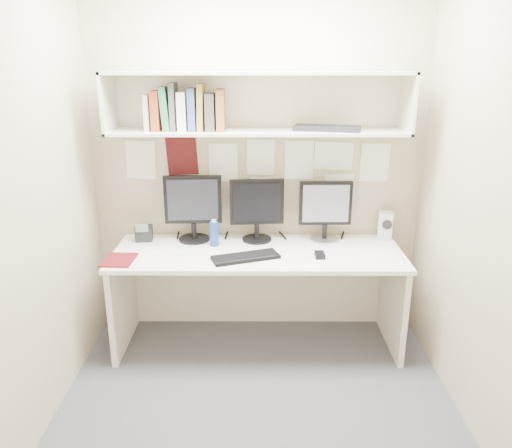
{
  "coord_description": "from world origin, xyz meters",
  "views": [
    {
      "loc": [
        -0.0,
        -2.59,
        1.99
      ],
      "look_at": [
        -0.01,
        0.35,
        1.02
      ],
      "focal_mm": 35.0,
      "sensor_mm": 36.0,
      "label": 1
    }
  ],
  "objects_px": {
    "desk": "(258,298)",
    "speaker": "(385,225)",
    "keyboard": "(246,257)",
    "monitor_right": "(325,208)",
    "desk_phone": "(144,233)",
    "monitor_left": "(193,206)",
    "monitor_center": "(257,207)",
    "maroon_notebook": "(119,260)"
  },
  "relations": [
    {
      "from": "desk",
      "to": "speaker",
      "type": "xyz_separation_m",
      "value": [
        0.94,
        0.25,
        0.47
      ]
    },
    {
      "from": "desk",
      "to": "keyboard",
      "type": "height_order",
      "value": "keyboard"
    },
    {
      "from": "monitor_right",
      "to": "desk_phone",
      "type": "relative_size",
      "value": 3.04
    },
    {
      "from": "monitor_left",
      "to": "monitor_center",
      "type": "bearing_deg",
      "value": -2.77
    },
    {
      "from": "monitor_center",
      "to": "maroon_notebook",
      "type": "xyz_separation_m",
      "value": [
        -0.91,
        -0.41,
        -0.24
      ]
    },
    {
      "from": "speaker",
      "to": "monitor_center",
      "type": "bearing_deg",
      "value": -165.47
    },
    {
      "from": "monitor_right",
      "to": "desk_phone",
      "type": "distance_m",
      "value": 1.33
    },
    {
      "from": "monitor_right",
      "to": "maroon_notebook",
      "type": "height_order",
      "value": "monitor_right"
    },
    {
      "from": "maroon_notebook",
      "to": "desk",
      "type": "bearing_deg",
      "value": 14.73
    },
    {
      "from": "maroon_notebook",
      "to": "monitor_left",
      "type": "bearing_deg",
      "value": 45.34
    },
    {
      "from": "desk",
      "to": "monitor_left",
      "type": "xyz_separation_m",
      "value": [
        -0.47,
        0.22,
        0.62
      ]
    },
    {
      "from": "desk",
      "to": "speaker",
      "type": "distance_m",
      "value": 1.08
    },
    {
      "from": "monitor_center",
      "to": "monitor_left",
      "type": "bearing_deg",
      "value": 174.85
    },
    {
      "from": "monitor_right",
      "to": "desk",
      "type": "bearing_deg",
      "value": -157.28
    },
    {
      "from": "desk",
      "to": "desk_phone",
      "type": "bearing_deg",
      "value": 166.52
    },
    {
      "from": "desk",
      "to": "monitor_right",
      "type": "relative_size",
      "value": 4.53
    },
    {
      "from": "monitor_right",
      "to": "maroon_notebook",
      "type": "bearing_deg",
      "value": -165.12
    },
    {
      "from": "monitor_center",
      "to": "desk",
      "type": "bearing_deg",
      "value": -93.38
    },
    {
      "from": "desk",
      "to": "desk_phone",
      "type": "xyz_separation_m",
      "value": [
        -0.83,
        0.2,
        0.42
      ]
    },
    {
      "from": "monitor_right",
      "to": "keyboard",
      "type": "relative_size",
      "value": 0.99
    },
    {
      "from": "maroon_notebook",
      "to": "keyboard",
      "type": "bearing_deg",
      "value": 5.62
    },
    {
      "from": "speaker",
      "to": "desk_phone",
      "type": "relative_size",
      "value": 1.41
    },
    {
      "from": "desk",
      "to": "maroon_notebook",
      "type": "distance_m",
      "value": 1.01
    },
    {
      "from": "monitor_left",
      "to": "monitor_right",
      "type": "height_order",
      "value": "monitor_left"
    },
    {
      "from": "keyboard",
      "to": "desk_phone",
      "type": "relative_size",
      "value": 3.08
    },
    {
      "from": "speaker",
      "to": "keyboard",
      "type": "bearing_deg",
      "value": -145.88
    },
    {
      "from": "speaker",
      "to": "desk_phone",
      "type": "distance_m",
      "value": 1.77
    },
    {
      "from": "monitor_right",
      "to": "monitor_left",
      "type": "bearing_deg",
      "value": 178.54
    },
    {
      "from": "monitor_left",
      "to": "desk_phone",
      "type": "bearing_deg",
      "value": -179.73
    },
    {
      "from": "maroon_notebook",
      "to": "monitor_right",
      "type": "bearing_deg",
      "value": 19.2
    },
    {
      "from": "monitor_left",
      "to": "maroon_notebook",
      "type": "xyz_separation_m",
      "value": [
        -0.45,
        -0.41,
        -0.25
      ]
    },
    {
      "from": "monitor_left",
      "to": "keyboard",
      "type": "height_order",
      "value": "monitor_left"
    },
    {
      "from": "monitor_center",
      "to": "monitor_right",
      "type": "height_order",
      "value": "monitor_center"
    },
    {
      "from": "desk",
      "to": "maroon_notebook",
      "type": "relative_size",
      "value": 8.33
    },
    {
      "from": "speaker",
      "to": "maroon_notebook",
      "type": "relative_size",
      "value": 0.85
    },
    {
      "from": "maroon_notebook",
      "to": "desk_phone",
      "type": "relative_size",
      "value": 1.66
    },
    {
      "from": "keyboard",
      "to": "maroon_notebook",
      "type": "height_order",
      "value": "keyboard"
    },
    {
      "from": "desk",
      "to": "speaker",
      "type": "relative_size",
      "value": 9.82
    },
    {
      "from": "monitor_center",
      "to": "desk_phone",
      "type": "bearing_deg",
      "value": 176.2
    },
    {
      "from": "speaker",
      "to": "maroon_notebook",
      "type": "xyz_separation_m",
      "value": [
        -1.86,
        -0.45,
        -0.1
      ]
    },
    {
      "from": "monitor_center",
      "to": "keyboard",
      "type": "distance_m",
      "value": 0.45
    },
    {
      "from": "monitor_center",
      "to": "maroon_notebook",
      "type": "height_order",
      "value": "monitor_center"
    }
  ]
}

